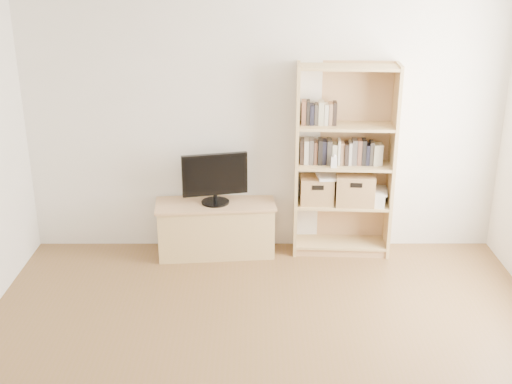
{
  "coord_description": "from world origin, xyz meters",
  "views": [
    {
      "loc": [
        -0.08,
        -3.36,
        2.78
      ],
      "look_at": [
        -0.08,
        1.9,
        0.78
      ],
      "focal_mm": 45.0,
      "sensor_mm": 36.0,
      "label": 1
    }
  ],
  "objects_px": {
    "basket_left": "(317,190)",
    "basket_right": "(355,189)",
    "baby_monitor": "(334,162)",
    "bookshelf": "(344,162)",
    "tv_stand": "(216,229)",
    "television": "(215,179)",
    "laptop": "(335,176)"
  },
  "relations": [
    {
      "from": "tv_stand",
      "to": "television",
      "type": "bearing_deg",
      "value": -5.29
    },
    {
      "from": "basket_left",
      "to": "basket_right",
      "type": "relative_size",
      "value": 0.87
    },
    {
      "from": "basket_left",
      "to": "baby_monitor",
      "type": "bearing_deg",
      "value": -35.24
    },
    {
      "from": "baby_monitor",
      "to": "basket_left",
      "type": "xyz_separation_m",
      "value": [
        -0.14,
        0.1,
        -0.31
      ]
    },
    {
      "from": "bookshelf",
      "to": "baby_monitor",
      "type": "xyz_separation_m",
      "value": [
        -0.11,
        -0.1,
        0.03
      ]
    },
    {
      "from": "bookshelf",
      "to": "laptop",
      "type": "bearing_deg",
      "value": -172.41
    },
    {
      "from": "basket_left",
      "to": "basket_right",
      "type": "distance_m",
      "value": 0.36
    },
    {
      "from": "bookshelf",
      "to": "tv_stand",
      "type": "bearing_deg",
      "value": -174.91
    },
    {
      "from": "television",
      "to": "basket_right",
      "type": "xyz_separation_m",
      "value": [
        1.32,
        0.03,
        -0.11
      ]
    },
    {
      "from": "television",
      "to": "baby_monitor",
      "type": "height_order",
      "value": "television"
    },
    {
      "from": "bookshelf",
      "to": "basket_left",
      "type": "bearing_deg",
      "value": -178.81
    },
    {
      "from": "laptop",
      "to": "basket_left",
      "type": "bearing_deg",
      "value": 170.13
    },
    {
      "from": "tv_stand",
      "to": "laptop",
      "type": "xyz_separation_m",
      "value": [
        1.13,
        0.03,
        0.53
      ]
    },
    {
      "from": "basket_left",
      "to": "laptop",
      "type": "xyz_separation_m",
      "value": [
        0.16,
        -0.01,
        0.14
      ]
    },
    {
      "from": "bookshelf",
      "to": "basket_right",
      "type": "bearing_deg",
      "value": -2.6
    },
    {
      "from": "television",
      "to": "basket_left",
      "type": "relative_size",
      "value": 1.98
    },
    {
      "from": "bookshelf",
      "to": "television",
      "type": "relative_size",
      "value": 2.98
    },
    {
      "from": "basket_right",
      "to": "tv_stand",
      "type": "bearing_deg",
      "value": -174.31
    },
    {
      "from": "tv_stand",
      "to": "basket_left",
      "type": "height_order",
      "value": "basket_left"
    },
    {
      "from": "basket_left",
      "to": "laptop",
      "type": "relative_size",
      "value": 0.96
    },
    {
      "from": "television",
      "to": "basket_right",
      "type": "relative_size",
      "value": 1.72
    },
    {
      "from": "basket_left",
      "to": "laptop",
      "type": "distance_m",
      "value": 0.21
    },
    {
      "from": "bookshelf",
      "to": "television",
      "type": "xyz_separation_m",
      "value": [
        -1.21,
        -0.04,
        -0.15
      ]
    },
    {
      "from": "laptop",
      "to": "television",
      "type": "bearing_deg",
      "value": 177.22
    },
    {
      "from": "tv_stand",
      "to": "television",
      "type": "relative_size",
      "value": 1.77
    },
    {
      "from": "basket_right",
      "to": "bookshelf",
      "type": "bearing_deg",
      "value": 178.65
    },
    {
      "from": "tv_stand",
      "to": "basket_right",
      "type": "height_order",
      "value": "basket_right"
    },
    {
      "from": "television",
      "to": "laptop",
      "type": "bearing_deg",
      "value": -11.33
    },
    {
      "from": "basket_right",
      "to": "baby_monitor",
      "type": "bearing_deg",
      "value": -154.4
    },
    {
      "from": "television",
      "to": "basket_left",
      "type": "distance_m",
      "value": 0.98
    },
    {
      "from": "bookshelf",
      "to": "baby_monitor",
      "type": "distance_m",
      "value": 0.15
    },
    {
      "from": "tv_stand",
      "to": "baby_monitor",
      "type": "distance_m",
      "value": 1.31
    }
  ]
}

